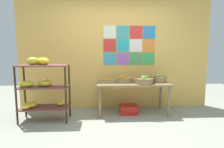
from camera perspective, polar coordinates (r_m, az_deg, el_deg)
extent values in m
plane|color=gray|center=(3.07, 3.01, -19.16)|extent=(9.28, 9.28, 0.00)
cube|color=#E8B253|center=(4.42, 0.87, 6.55)|extent=(4.48, 0.06, 2.63)
cube|color=silver|center=(4.39, -0.73, 12.72)|extent=(0.29, 0.01, 0.29)
cube|color=teal|center=(4.42, 3.35, 12.68)|extent=(0.29, 0.01, 0.29)
cube|color=red|center=(4.46, 7.36, 12.58)|extent=(0.29, 0.01, 0.29)
cube|color=#2B7EC3|center=(4.52, 11.28, 12.42)|extent=(0.29, 0.01, 0.29)
cube|color=red|center=(4.37, -0.73, 8.72)|extent=(0.29, 0.01, 0.29)
cube|color=#26ABB0|center=(4.40, 3.32, 8.70)|extent=(0.29, 0.01, 0.29)
cube|color=white|center=(4.44, 7.30, 8.64)|extent=(0.29, 0.01, 0.29)
cube|color=orange|center=(4.51, 11.18, 8.54)|extent=(0.29, 0.01, 0.29)
cube|color=teal|center=(4.38, -0.72, 4.70)|extent=(0.29, 0.01, 0.29)
cube|color=#985ABD|center=(4.40, 3.29, 4.70)|extent=(0.29, 0.01, 0.29)
cube|color=#449353|center=(4.44, 7.23, 4.68)|extent=(0.29, 0.01, 0.29)
cube|color=#3FA556|center=(4.51, 11.09, 4.64)|extent=(0.29, 0.01, 0.29)
cylinder|color=#352213|center=(3.83, -27.34, -5.90)|extent=(0.04, 0.04, 1.09)
cylinder|color=#352213|center=(3.56, -13.96, -6.26)|extent=(0.04, 0.04, 1.09)
cylinder|color=#352213|center=(4.18, -25.15, -4.74)|extent=(0.04, 0.04, 1.09)
cylinder|color=#352213|center=(3.93, -12.89, -4.96)|extent=(0.04, 0.04, 1.09)
cube|color=brown|center=(3.93, -19.83, -9.66)|extent=(0.94, 0.42, 0.03)
ellipsoid|color=yellow|center=(3.98, -23.14, -8.56)|extent=(0.22, 0.26, 0.11)
ellipsoid|color=yellow|center=(3.94, -15.46, -8.40)|extent=(0.19, 0.25, 0.11)
ellipsoid|color=yellow|center=(3.95, -24.57, -8.75)|extent=(0.22, 0.30, 0.11)
cube|color=brown|center=(3.83, -20.09, -3.70)|extent=(0.94, 0.42, 0.02)
ellipsoid|color=yellow|center=(3.80, -20.09, -2.71)|extent=(0.29, 0.24, 0.12)
ellipsoid|color=gold|center=(3.93, -19.54, -2.39)|extent=(0.33, 0.33, 0.11)
ellipsoid|color=yellow|center=(3.84, -19.59, -2.69)|extent=(0.22, 0.25, 0.10)
ellipsoid|color=yellow|center=(3.86, -24.81, -2.77)|extent=(0.30, 0.15, 0.12)
cube|color=brown|center=(3.78, -20.36, 2.48)|extent=(0.94, 0.42, 0.02)
ellipsoid|color=yellow|center=(3.74, -20.33, 3.69)|extent=(0.33, 0.30, 0.14)
ellipsoid|color=yellow|center=(3.86, -21.11, 3.65)|extent=(0.26, 0.21, 0.12)
ellipsoid|color=gold|center=(3.80, -23.09, 3.67)|extent=(0.23, 0.17, 0.14)
ellipsoid|color=gold|center=(3.86, -20.61, 3.73)|extent=(0.23, 0.16, 0.13)
cube|color=olive|center=(4.05, 6.40, -2.86)|extent=(1.54, 0.66, 0.04)
cylinder|color=olive|center=(3.81, -3.70, -8.71)|extent=(0.06, 0.06, 0.64)
cylinder|color=olive|center=(4.05, 17.02, -8.07)|extent=(0.06, 0.06, 0.64)
cylinder|color=#81694D|center=(4.34, -3.61, -6.76)|extent=(0.06, 0.06, 0.64)
cylinder|color=olive|center=(4.55, 14.68, -6.33)|extent=(0.06, 0.06, 0.64)
cylinder|color=#A8894D|center=(4.12, 3.82, -1.79)|extent=(0.35, 0.35, 0.08)
torus|color=tan|center=(4.11, 3.83, -1.20)|extent=(0.38, 0.38, 0.02)
sphere|color=orange|center=(4.06, 2.88, -0.97)|extent=(0.09, 0.09, 0.09)
sphere|color=orange|center=(4.12, 3.57, -1.05)|extent=(0.09, 0.09, 0.09)
sphere|color=orange|center=(4.11, 3.81, -0.92)|extent=(0.09, 0.09, 0.09)
sphere|color=orange|center=(4.06, 2.67, -1.19)|extent=(0.07, 0.07, 0.07)
cylinder|color=olive|center=(3.95, 9.75, -2.10)|extent=(0.38, 0.38, 0.11)
torus|color=#86654E|center=(3.94, 9.76, -1.34)|extent=(0.40, 0.40, 0.02)
sphere|color=#6FB238|center=(3.99, 10.35, -0.99)|extent=(0.09, 0.09, 0.09)
sphere|color=#66BC3E|center=(3.85, 9.59, -1.28)|extent=(0.08, 0.08, 0.08)
sphere|color=#79AE38|center=(3.95, 9.49, -1.09)|extent=(0.08, 0.08, 0.08)
sphere|color=#6EBB37|center=(4.03, 10.82, -1.00)|extent=(0.08, 0.08, 0.08)
sphere|color=#72AF33|center=(3.95, 9.85, -1.19)|extent=(0.07, 0.07, 0.07)
cylinder|color=#96764C|center=(4.19, 14.17, -1.61)|extent=(0.29, 0.29, 0.12)
torus|color=#99754E|center=(4.18, 14.19, -0.81)|extent=(0.32, 0.32, 0.03)
sphere|color=#7ABC33|center=(4.15, 14.77, -0.66)|extent=(0.09, 0.09, 0.09)
sphere|color=#72C241|center=(4.21, 14.15, -0.65)|extent=(0.07, 0.07, 0.07)
sphere|color=#6FAB3F|center=(4.12, 13.72, -0.61)|extent=(0.08, 0.08, 0.08)
sphere|color=#66AF41|center=(4.18, 14.85, -0.59)|extent=(0.09, 0.09, 0.09)
cube|color=red|center=(4.16, 5.09, -10.69)|extent=(0.38, 0.33, 0.18)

